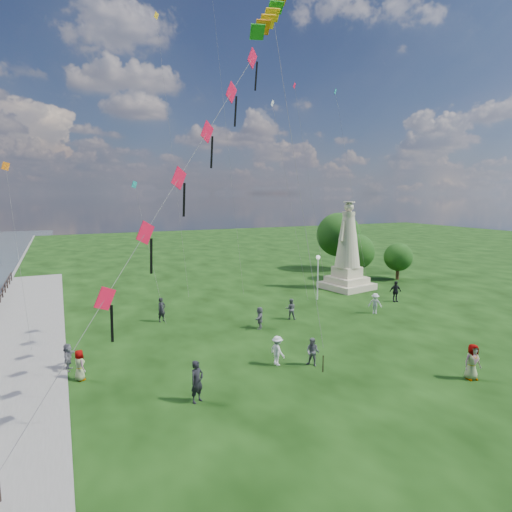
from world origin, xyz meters
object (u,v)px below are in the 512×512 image
person_8 (375,303)px  person_5 (68,357)px  person_0 (197,381)px  person_2 (277,351)px  person_4 (472,362)px  person_10 (80,365)px  person_11 (260,318)px  person_9 (395,291)px  lamppost (318,268)px  person_6 (162,310)px  statue (347,256)px  person_7 (291,309)px  person_1 (313,352)px

person_8 → person_5: bearing=-134.6°
person_0 → person_8: 18.35m
person_2 → person_4: bearing=-137.5°
person_8 → person_10: size_ratio=1.02×
person_5 → person_11: person_11 is taller
person_5 → person_8: 21.74m
person_9 → person_8: bearing=-140.0°
lamppost → person_6: size_ratio=2.21×
person_10 → person_11: person_10 is taller
lamppost → person_11: (-7.98, -5.17, -2.06)m
statue → person_6: statue is taller
person_0 → person_4: person_0 is taller
statue → person_8: statue is taller
lamppost → person_2: bearing=-131.1°
lamppost → person_8: size_ratio=2.47×
person_4 → person_10: bearing=166.8°
person_7 → person_5: bearing=42.9°
person_6 → person_10: bearing=-150.7°
person_1 → person_10: person_10 is taller
statue → person_6: (-18.71, -3.34, -2.29)m
person_7 → statue: bearing=-115.3°
person_7 → person_10: size_ratio=0.99×
person_1 → person_5: bearing=-148.8°
person_9 → person_11: size_ratio=1.18×
person_9 → person_10: person_9 is taller
person_0 → person_5: 7.96m
person_9 → person_11: bearing=-160.9°
person_1 → person_10: size_ratio=0.99×
lamppost → person_9: (5.63, -3.39, -1.92)m
lamppost → person_4: lamppost is taller
person_4 → person_11: person_4 is taller
person_6 → person_11: bearing=-62.2°
person_9 → person_10: (-25.17, -5.45, -0.12)m
person_5 → person_10: 1.61m
person_0 → person_11: size_ratio=1.25×
lamppost → person_7: 6.76m
person_0 → person_4: 13.51m
statue → person_5: size_ratio=5.79×
person_2 → person_11: bearing=-28.8°
person_4 → person_9: size_ratio=1.01×
person_2 → statue: bearing=-59.1°
statue → lamppost: bearing=-163.7°
person_1 → person_9: person_9 is taller
person_5 → person_6: person_6 is taller
person_4 → person_7: (-3.08, 12.77, -0.14)m
person_0 → person_6: (1.22, 12.63, -0.06)m
person_4 → person_11: 13.21m
person_1 → person_4: bearing=16.3°
person_6 → person_5: bearing=-159.0°
person_8 → person_11: size_ratio=1.04×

